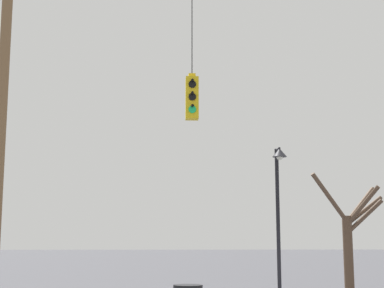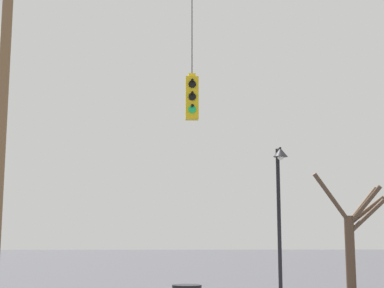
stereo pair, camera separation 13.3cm
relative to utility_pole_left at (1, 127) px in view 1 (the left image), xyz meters
name	(u,v)px [view 1 (the left image)]	position (x,y,z in m)	size (l,w,h in m)	color
utility_pole_left	(1,127)	(0.00, 0.00, 0.00)	(0.28, 0.28, 9.66)	brown
traffic_light_near_left_pole	(192,97)	(4.99, -0.01, 0.87)	(0.34, 0.46, 3.68)	yellow
street_lamp	(279,189)	(7.84, 2.91, -1.34)	(0.45, 0.79, 4.78)	black
bare_tree	(351,234)	(11.26, 6.64, -2.68)	(3.03, 2.10, 4.38)	brown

